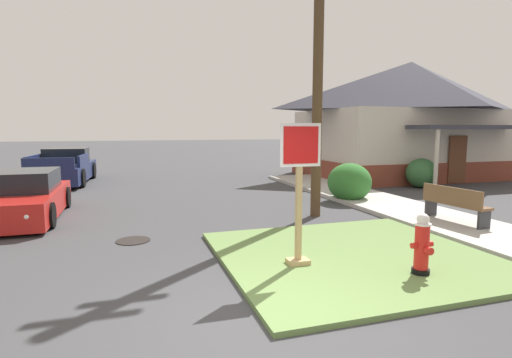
{
  "coord_description": "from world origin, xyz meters",
  "views": [
    {
      "loc": [
        -1.48,
        -4.21,
        2.34
      ],
      "look_at": [
        1.12,
        3.94,
        1.26
      ],
      "focal_mm": 27.94,
      "sensor_mm": 36.0,
      "label": 1
    }
  ],
  "objects": [
    {
      "name": "sidewalk_strip",
      "position": [
        5.91,
        5.8,
        0.06
      ],
      "size": [
        2.2,
        15.39,
        0.12
      ],
      "primitive_type": "cube",
      "color": "#B2AFA8",
      "rests_on": "ground"
    },
    {
      "name": "fire_hydrant",
      "position": [
        2.81,
        0.74,
        0.54
      ],
      "size": [
        0.38,
        0.34,
        0.96
      ],
      "color": "black",
      "rests_on": "grass_corner_patch"
    },
    {
      "name": "grass_corner_patch",
      "position": [
        2.35,
        1.95,
        0.04
      ],
      "size": [
        4.73,
        4.47,
        0.08
      ],
      "primitive_type": "cube",
      "color": "#668447",
      "rests_on": "ground"
    },
    {
      "name": "shrub_near_porch",
      "position": [
        9.59,
        8.79,
        0.59
      ],
      "size": [
        1.21,
        1.21,
        1.17
      ],
      "primitive_type": "ellipsoid",
      "color": "#326236",
      "rests_on": "ground"
    },
    {
      "name": "pickup_truck_navy",
      "position": [
        -4.2,
        14.62,
        0.62
      ],
      "size": [
        2.32,
        5.21,
        1.48
      ],
      "color": "#19234C",
      "rests_on": "ground"
    },
    {
      "name": "corner_house",
      "position": [
        11.82,
        12.48,
        2.87
      ],
      "size": [
        10.31,
        7.93,
        5.59
      ],
      "color": "brown",
      "rests_on": "ground"
    },
    {
      "name": "parked_sedan_red",
      "position": [
        -4.16,
        7.38,
        0.54
      ],
      "size": [
        1.87,
        4.31,
        1.25
      ],
      "color": "red",
      "rests_on": "ground"
    },
    {
      "name": "utility_pole",
      "position": [
        3.25,
        5.35,
        4.44
      ],
      "size": [
        1.32,
        0.27,
        8.51
      ],
      "color": "#4C3823",
      "rests_on": "ground"
    },
    {
      "name": "street_bench",
      "position": [
        5.87,
        3.25,
        0.59
      ],
      "size": [
        0.55,
        1.69,
        0.85
      ],
      "color": "brown",
      "rests_on": "sidewalk_strip"
    },
    {
      "name": "manhole_cover",
      "position": [
        -1.47,
        4.31,
        0.01
      ],
      "size": [
        0.7,
        0.7,
        0.02
      ],
      "primitive_type": "cylinder",
      "color": "black",
      "rests_on": "ground"
    },
    {
      "name": "shrub_by_curb",
      "position": [
        5.27,
        7.02,
        0.62
      ],
      "size": [
        1.4,
        1.4,
        1.24
      ],
      "primitive_type": "ellipsoid",
      "color": "#2F6E2B",
      "rests_on": "ground"
    },
    {
      "name": "stop_sign",
      "position": [
        1.16,
        1.73,
        1.22
      ],
      "size": [
        0.7,
        0.29,
        2.35
      ],
      "color": "tan",
      "rests_on": "grass_corner_patch"
    },
    {
      "name": "ground_plane",
      "position": [
        0.0,
        0.0,
        0.0
      ],
      "size": [
        160.0,
        160.0,
        0.0
      ],
      "primitive_type": "plane",
      "color": "#3D3D3F"
    }
  ]
}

